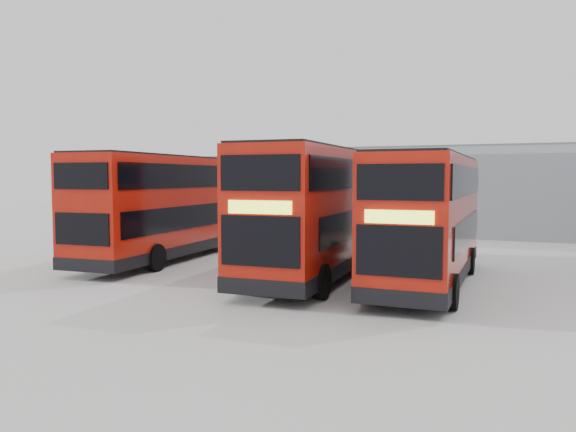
{
  "coord_description": "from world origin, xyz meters",
  "views": [
    {
      "loc": [
        6.55,
        -20.42,
        3.68
      ],
      "look_at": [
        -2.15,
        0.46,
        2.1
      ],
      "focal_mm": 35.0,
      "sensor_mm": 36.0,
      "label": 1
    }
  ],
  "objects_px": {
    "maintenance_shed": "(545,193)",
    "double_decker_centre": "(319,213)",
    "office_block": "(234,191)",
    "double_decker_left": "(165,208)",
    "panel_van": "(164,213)",
    "double_decker_right": "(429,221)"
  },
  "relations": [
    {
      "from": "office_block",
      "to": "double_decker_centre",
      "type": "xyz_separation_m",
      "value": [
        13.67,
        -18.89,
        -0.24
      ]
    },
    {
      "from": "office_block",
      "to": "maintenance_shed",
      "type": "relative_size",
      "value": 0.4
    },
    {
      "from": "double_decker_centre",
      "to": "panel_van",
      "type": "relative_size",
      "value": 2.28
    },
    {
      "from": "double_decker_left",
      "to": "double_decker_centre",
      "type": "height_order",
      "value": "double_decker_centre"
    },
    {
      "from": "double_decker_right",
      "to": "panel_van",
      "type": "height_order",
      "value": "double_decker_right"
    },
    {
      "from": "maintenance_shed",
      "to": "double_decker_right",
      "type": "relative_size",
      "value": 2.92
    },
    {
      "from": "double_decker_left",
      "to": "office_block",
      "type": "bearing_deg",
      "value": -74.68
    },
    {
      "from": "maintenance_shed",
      "to": "double_decker_centre",
      "type": "relative_size",
      "value": 2.72
    },
    {
      "from": "double_decker_left",
      "to": "double_decker_centre",
      "type": "distance_m",
      "value": 7.72
    },
    {
      "from": "office_block",
      "to": "maintenance_shed",
      "type": "distance_m",
      "value": 22.09
    },
    {
      "from": "panel_van",
      "to": "maintenance_shed",
      "type": "bearing_deg",
      "value": 7.41
    },
    {
      "from": "double_decker_right",
      "to": "maintenance_shed",
      "type": "bearing_deg",
      "value": 77.97
    },
    {
      "from": "double_decker_left",
      "to": "panel_van",
      "type": "relative_size",
      "value": 2.24
    },
    {
      "from": "maintenance_shed",
      "to": "double_decker_left",
      "type": "distance_m",
      "value": 25.39
    },
    {
      "from": "office_block",
      "to": "maintenance_shed",
      "type": "xyz_separation_m",
      "value": [
        22.0,
        2.01,
        0.02
      ]
    },
    {
      "from": "office_block",
      "to": "double_decker_right",
      "type": "distance_m",
      "value": 25.92
    },
    {
      "from": "maintenance_shed",
      "to": "double_decker_centre",
      "type": "xyz_separation_m",
      "value": [
        -8.33,
        -20.9,
        -0.26
      ]
    },
    {
      "from": "double_decker_left",
      "to": "double_decker_centre",
      "type": "relative_size",
      "value": 0.98
    },
    {
      "from": "maintenance_shed",
      "to": "double_decker_right",
      "type": "distance_m",
      "value": 21.43
    },
    {
      "from": "panel_van",
      "to": "double_decker_centre",
      "type": "bearing_deg",
      "value": -48.72
    },
    {
      "from": "double_decker_centre",
      "to": "panel_van",
      "type": "bearing_deg",
      "value": 138.47
    },
    {
      "from": "office_block",
      "to": "panel_van",
      "type": "relative_size",
      "value": 2.5
    }
  ]
}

